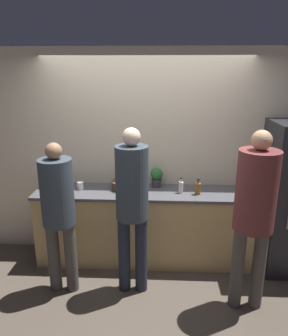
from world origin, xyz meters
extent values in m
plane|color=#4C4238|center=(0.00, 0.00, 0.00)|extent=(14.00, 14.00, 0.00)
cube|color=beige|center=(0.00, 0.62, 1.30)|extent=(5.20, 0.06, 2.60)
cube|color=tan|center=(0.00, 0.33, 0.45)|extent=(2.63, 0.57, 0.90)
cube|color=#4C4C51|center=(0.00, 0.33, 0.92)|extent=(2.66, 0.60, 0.03)
cylinder|color=#4C4742|center=(-0.96, -0.32, 0.40)|extent=(0.13, 0.13, 0.80)
cylinder|color=#4C4742|center=(-0.77, -0.32, 0.40)|extent=(0.13, 0.13, 0.80)
cylinder|color=#333D47|center=(-0.86, -0.32, 1.15)|extent=(0.34, 0.34, 0.70)
sphere|color=#936B4C|center=(-0.86, -0.32, 1.58)|extent=(0.17, 0.17, 0.17)
cylinder|color=#232838|center=(-0.19, -0.28, 0.44)|extent=(0.13, 0.13, 0.87)
cylinder|color=#232838|center=(-0.01, -0.28, 0.44)|extent=(0.13, 0.13, 0.87)
cylinder|color=#333D47|center=(-0.10, -0.28, 1.25)|extent=(0.33, 0.33, 0.76)
sphere|color=beige|center=(-0.10, -0.28, 1.72)|extent=(0.18, 0.18, 0.18)
cylinder|color=#4C4742|center=(0.97, -0.49, 0.44)|extent=(0.13, 0.13, 0.88)
cylinder|color=#4C4742|center=(1.18, -0.49, 0.44)|extent=(0.13, 0.13, 0.88)
cylinder|color=brown|center=(1.07, -0.49, 1.27)|extent=(0.38, 0.38, 0.77)
sphere|color=tan|center=(1.07, -0.49, 1.75)|extent=(0.18, 0.18, 0.18)
cylinder|color=#4C3323|center=(-0.26, 0.38, 0.99)|extent=(0.29, 0.29, 0.10)
ellipsoid|color=yellow|center=(-0.23, 0.38, 1.06)|extent=(0.15, 0.12, 0.04)
cylinder|color=silver|center=(1.23, 0.40, 0.99)|extent=(0.10, 0.10, 0.11)
cylinder|color=#99754C|center=(1.22, 0.40, 1.08)|extent=(0.01, 0.05, 0.21)
cylinder|color=#99754C|center=(1.23, 0.40, 1.08)|extent=(0.03, 0.04, 0.21)
cylinder|color=#99754C|center=(1.23, 0.39, 1.08)|extent=(0.05, 0.01, 0.21)
cylinder|color=brown|center=(0.63, 0.25, 1.00)|extent=(0.07, 0.07, 0.14)
cylinder|color=brown|center=(0.63, 0.25, 1.09)|extent=(0.03, 0.03, 0.04)
cylinder|color=black|center=(0.63, 0.25, 1.12)|extent=(0.03, 0.03, 0.02)
cylinder|color=silver|center=(0.43, 0.29, 1.00)|extent=(0.06, 0.06, 0.14)
cylinder|color=silver|center=(0.43, 0.29, 1.09)|extent=(0.03, 0.03, 0.04)
cylinder|color=black|center=(0.43, 0.29, 1.12)|extent=(0.03, 0.03, 0.02)
cylinder|color=white|center=(-0.79, 0.35, 0.98)|extent=(0.08, 0.08, 0.09)
cylinder|color=#3D3D42|center=(0.14, 0.49, 0.98)|extent=(0.12, 0.12, 0.10)
sphere|color=#2D6B33|center=(0.14, 0.49, 1.10)|extent=(0.15, 0.15, 0.15)
camera|label=1|loc=(0.17, -3.37, 2.37)|focal=35.00mm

